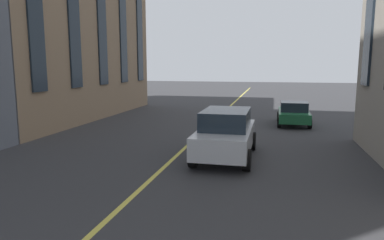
# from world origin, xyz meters

# --- Properties ---
(lane_centre_line) EXTENTS (80.00, 0.16, 0.01)m
(lane_centre_line) POSITION_xyz_m (20.00, 0.00, 0.00)
(lane_centre_line) COLOR #D8C64C
(lane_centre_line) RESTS_ON ground_plane
(car_silver_near) EXTENTS (4.70, 2.14, 1.88)m
(car_silver_near) POSITION_xyz_m (16.48, -1.94, 0.97)
(car_silver_near) COLOR #B7BABF
(car_silver_near) RESTS_ON ground_plane
(car_green_trailing) EXTENTS (3.90, 1.89, 1.40)m
(car_green_trailing) POSITION_xyz_m (25.06, -4.90, 0.70)
(car_green_trailing) COLOR #1E6038
(car_green_trailing) RESTS_ON ground_plane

